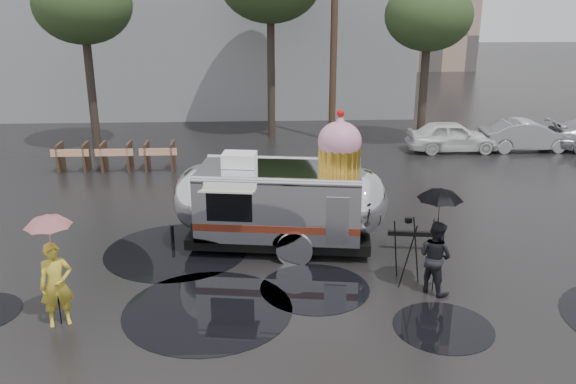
{
  "coord_description": "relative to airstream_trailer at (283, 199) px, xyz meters",
  "views": [
    {
      "loc": [
        -0.58,
        -10.89,
        6.18
      ],
      "look_at": [
        0.12,
        3.12,
        1.42
      ],
      "focal_mm": 38.0,
      "sensor_mm": 36.0,
      "label": 1
    }
  ],
  "objects": [
    {
      "name": "airstream_trailer",
      "position": [
        0.0,
        0.0,
        0.0
      ],
      "size": [
        6.54,
        2.76,
        3.54
      ],
      "rotation": [
        0.0,
        0.0,
        -0.14
      ],
      "color": "silver",
      "rests_on": "ground"
    },
    {
      "name": "utility_pole",
      "position": [
        2.5,
        10.89,
        3.38
      ],
      "size": [
        1.6,
        0.28,
        9.0
      ],
      "color": "#473323",
      "rests_on": "ground"
    },
    {
      "name": "umbrella_pink",
      "position": [
        -4.43,
        -3.5,
        0.66
      ],
      "size": [
        1.04,
        1.04,
        2.26
      ],
      "color": "pink",
      "rests_on": "ground"
    },
    {
      "name": "person_right",
      "position": [
        3.08,
        -2.53,
        -0.45
      ],
      "size": [
        0.81,
        0.86,
        1.59
      ],
      "primitive_type": "imported",
      "rotation": [
        0.0,
        0.0,
        2.25
      ],
      "color": "black",
      "rests_on": "ground"
    },
    {
      "name": "person_left",
      "position": [
        -4.43,
        -3.5,
        -0.41
      ],
      "size": [
        0.71,
        0.6,
        1.67
      ],
      "primitive_type": "imported",
      "rotation": [
        0.0,
        0.0,
        0.39
      ],
      "color": "gold",
      "rests_on": "ground"
    },
    {
      "name": "tripod",
      "position": [
        2.59,
        -2.08,
        -0.35
      ],
      "size": [
        0.62,
        0.58,
        1.51
      ],
      "rotation": [
        0.0,
        0.0,
        0.4
      ],
      "color": "black",
      "rests_on": "ground"
    },
    {
      "name": "parked_cars",
      "position": [
        11.78,
        8.89,
        -0.52
      ],
      "size": [
        13.2,
        1.9,
        1.5
      ],
      "color": "silver",
      "rests_on": "ground"
    },
    {
      "name": "barricade_row",
      "position": [
        -5.55,
        6.86,
        -0.72
      ],
      "size": [
        4.3,
        0.8,
        1.0
      ],
      "color": "#473323",
      "rests_on": "ground"
    },
    {
      "name": "tree_right",
      "position": [
        6.0,
        9.89,
        3.81
      ],
      "size": [
        3.36,
        3.36,
        6.42
      ],
      "color": "#382D26",
      "rests_on": "ground"
    },
    {
      "name": "tree_left",
      "position": [
        -7.0,
        9.89,
        4.24
      ],
      "size": [
        3.64,
        3.64,
        6.95
      ],
      "color": "#382D26",
      "rests_on": "ground"
    },
    {
      "name": "umbrella_black",
      "position": [
        3.08,
        -2.53,
        0.69
      ],
      "size": [
        1.13,
        1.13,
        2.32
      ],
      "color": "black",
      "rests_on": "ground"
    },
    {
      "name": "puddles",
      "position": [
        0.49,
        -2.53,
        -1.24
      ],
      "size": [
        15.73,
        7.23,
        0.01
      ],
      "color": "black",
      "rests_on": "ground"
    },
    {
      "name": "ground",
      "position": [
        -0.0,
        -3.11,
        -1.24
      ],
      "size": [
        120.0,
        120.0,
        0.0
      ],
      "primitive_type": "plane",
      "color": "black",
      "rests_on": "ground"
    }
  ]
}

